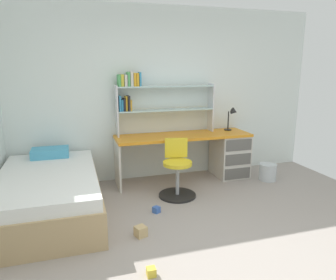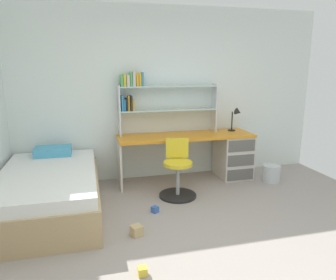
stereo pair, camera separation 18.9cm
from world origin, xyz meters
name	(u,v)px [view 1 (the left image)]	position (x,y,z in m)	size (l,w,h in m)	color
ground_plane	(218,255)	(0.00, 0.00, -0.01)	(5.43, 5.74, 0.02)	#9E938C
room_shell	(82,106)	(-1.15, 1.17, 1.34)	(5.43, 5.74, 2.69)	silver
desk	(216,152)	(0.94, 2.04, 0.42)	(2.11, 0.61, 0.74)	orange
bookshelf_hutch	(151,97)	(-0.10, 2.23, 1.33)	(1.55, 0.22, 0.96)	silver
desk_lamp	(233,115)	(1.26, 2.13, 1.00)	(0.20, 0.17, 0.38)	black
swivel_chair	(177,174)	(0.07, 1.47, 0.32)	(0.52, 0.52, 0.80)	black
bed_platform	(49,194)	(-1.60, 1.37, 0.27)	(1.18, 1.98, 0.65)	tan
waste_bin	(268,172)	(1.66, 1.64, 0.13)	(0.27, 0.27, 0.26)	silver
toy_block_yellow_0	(151,272)	(-0.70, -0.13, 0.04)	(0.08, 0.08, 0.08)	gold
toy_block_natural_1	(141,231)	(-0.65, 0.54, 0.06)	(0.11, 0.11, 0.11)	tan
toy_block_blue_2	(156,210)	(-0.35, 1.03, 0.04)	(0.08, 0.08, 0.08)	#3860B7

